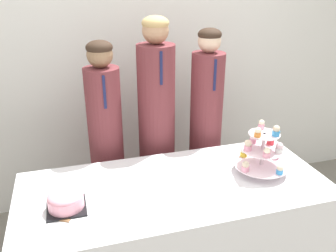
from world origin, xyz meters
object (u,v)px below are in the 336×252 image
Objects in this scene: round_cake at (66,200)px; student_1 at (157,135)px; cupcake_stand at (262,150)px; cake_knife at (71,221)px; student_0 at (107,149)px; student_2 at (205,134)px.

round_cake is 0.12× the size of student_1.
student_1 reaches higher than cupcake_stand.
student_1 is (-0.50, 0.62, -0.10)m from cupcake_stand.
cupcake_stand is at bearing -51.18° from student_1.
round_cake is 0.95m from student_1.
student_0 is at bearing 99.60° from cake_knife.
cupcake_stand is at bearing -35.50° from student_0.
cupcake_stand is 0.65m from student_2.
round_cake is at bearing -134.81° from student_1.
cake_knife is at bearing -81.36° from round_cake.
student_0 is 0.92× the size of student_1.
student_1 is at bearing 128.82° from cupcake_stand.
cake_knife is 1.02m from student_1.
cupcake_stand is at bearing 37.35° from cake_knife.
student_0 reaches higher than cake_knife.
round_cake is 0.61× the size of cupcake_stand.
student_1 is 0.39m from student_2.
student_1 reaches higher than student_0.
cupcake_stand reaches higher than round_cake.
round_cake is 0.13m from cake_knife.
cake_knife is at bearing -129.32° from student_1.
student_1 is at bearing 79.59° from cake_knife.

